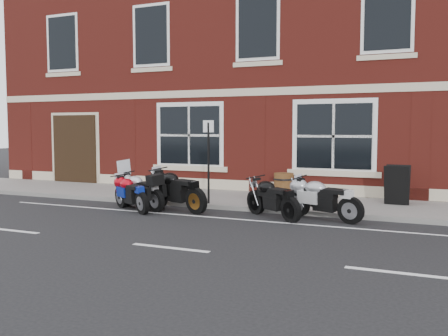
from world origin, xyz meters
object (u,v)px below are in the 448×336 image
at_px(moto_sport_black, 176,189).
at_px(barrel_planter, 284,184).
at_px(moto_sport_red, 132,192).
at_px(moto_sport_silver, 322,198).
at_px(moto_touring_silver, 140,189).
at_px(moto_naked_black, 272,197).
at_px(parking_sign, 208,156).
at_px(a_board_sign, 397,185).

xyz_separation_m(moto_sport_black, barrel_planter, (2.08, 3.11, -0.11)).
relative_size(moto_sport_red, moto_sport_black, 0.78).
bearing_deg(moto_sport_silver, moto_touring_silver, 112.49).
bearing_deg(moto_touring_silver, moto_sport_silver, -63.62).
bearing_deg(moto_touring_silver, moto_naked_black, -66.10).
distance_m(moto_sport_black, parking_sign, 1.30).
distance_m(moto_touring_silver, moto_sport_silver, 4.98).
height_order(moto_touring_silver, moto_sport_black, moto_touring_silver).
bearing_deg(parking_sign, moto_sport_silver, -7.23).
xyz_separation_m(moto_touring_silver, moto_sport_black, (1.04, 0.16, 0.05)).
bearing_deg(moto_naked_black, parking_sign, 103.64).
bearing_deg(moto_touring_silver, moto_sport_black, -58.78).
distance_m(moto_naked_black, parking_sign, 2.47).
relative_size(moto_touring_silver, moto_sport_black, 0.88).
height_order(moto_touring_silver, a_board_sign, moto_touring_silver).
bearing_deg(parking_sign, moto_sport_black, -125.75).
height_order(moto_sport_black, parking_sign, parking_sign).
bearing_deg(moto_sport_black, moto_touring_silver, 119.81).
bearing_deg(moto_sport_black, a_board_sign, -43.00).
xyz_separation_m(moto_sport_black, moto_naked_black, (2.74, -0.07, -0.06)).
distance_m(moto_sport_red, moto_sport_black, 1.21).
relative_size(moto_touring_silver, barrel_planter, 2.70).
relative_size(moto_sport_black, a_board_sign, 1.99).
relative_size(barrel_planter, parking_sign, 0.31).
xyz_separation_m(a_board_sign, barrel_planter, (-3.37, 0.46, -0.19)).
distance_m(a_board_sign, parking_sign, 5.26).
bearing_deg(parking_sign, a_board_sign, 23.98).
distance_m(moto_touring_silver, barrel_planter, 4.52).
bearing_deg(a_board_sign, moto_naked_black, -130.98).
xyz_separation_m(moto_naked_black, parking_sign, (-2.14, 0.83, 0.93)).
height_order(moto_sport_silver, moto_naked_black, moto_sport_silver).
bearing_deg(parking_sign, moto_naked_black, -18.47).
bearing_deg(moto_sport_black, parking_sign, -17.38).
bearing_deg(parking_sign, moto_touring_silver, -148.09).
distance_m(moto_touring_silver, moto_naked_black, 3.79).
bearing_deg(barrel_planter, moto_touring_silver, -133.69).
height_order(moto_sport_silver, barrel_planter, moto_sport_silver).
height_order(moto_sport_black, moto_naked_black, moto_sport_black).
xyz_separation_m(moto_sport_silver, barrel_planter, (-1.85, 2.93, -0.07)).
relative_size(moto_sport_silver, barrel_planter, 2.86).
relative_size(moto_sport_black, moto_naked_black, 1.24).
height_order(moto_naked_black, parking_sign, parking_sign).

